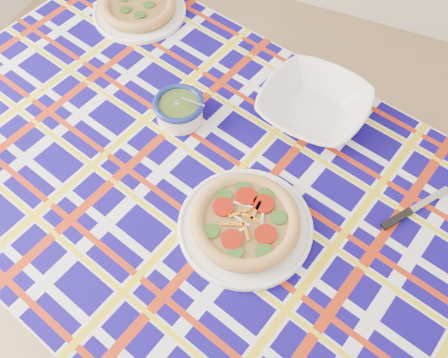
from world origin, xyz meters
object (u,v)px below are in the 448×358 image
at_px(dining_table, 197,192).
at_px(main_focaccia_plate, 246,221).
at_px(serving_bowl, 314,106).
at_px(pesto_bowl, 179,108).

distance_m(dining_table, main_focaccia_plate, 0.23).
xyz_separation_m(dining_table, main_focaccia_plate, (0.18, -0.09, 0.11)).
bearing_deg(serving_bowl, dining_table, -123.78).
distance_m(main_focaccia_plate, pesto_bowl, 0.39).
relative_size(dining_table, main_focaccia_plate, 5.60).
distance_m(dining_table, serving_bowl, 0.40).
xyz_separation_m(dining_table, pesto_bowl, (-0.12, 0.16, 0.12)).
relative_size(pesto_bowl, serving_bowl, 0.48).
distance_m(dining_table, pesto_bowl, 0.24).
bearing_deg(main_focaccia_plate, dining_table, 153.01).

